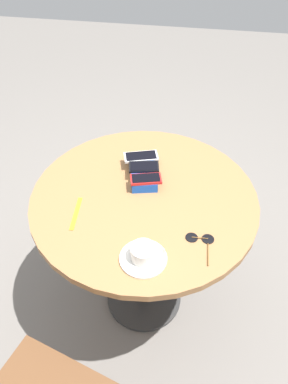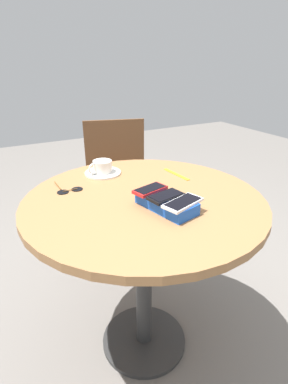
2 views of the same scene
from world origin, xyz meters
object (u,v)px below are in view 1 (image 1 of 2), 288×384
Objects in this scene: phone_box at (143,172)px; phone_white at (141,156)px; coffee_cup at (144,253)px; saucer at (143,258)px; lanyard_strap at (76,213)px; round_table at (144,218)px; phone_black at (144,167)px; phone_red at (145,179)px; sunglasses at (201,240)px.

phone_box is 1.50× the size of phone_white.
phone_box is 0.43m from coffee_cup.
lanyard_strap is at bearing -120.15° from saucer.
lanyard_strap reaches higher than round_table.
round_table is at bearing -170.54° from coffee_cup.
phone_red is (0.07, 0.02, 0.00)m from phone_black.
sunglasses is (0.24, 0.24, -0.05)m from phone_red.
phone_white is 1.13× the size of sunglasses.
lanyard_strap is at bearing -119.79° from coffee_cup.
phone_red reaches higher than phone_box.
round_table is 0.34m from saucer.
round_table is at bearing 6.08° from phone_red.
phone_red reaches higher than sunglasses.
phone_white is at bearing -162.59° from phone_box.
coffee_cup is at bearing 60.21° from lanyard_strap.
coffee_cup reaches higher than lanyard_strap.
coffee_cup reaches higher than phone_red.
round_table is at bearing 13.25° from phone_white.
phone_box is 1.69× the size of sunglasses.
phone_red is 1.17× the size of coffee_cup.
saucer is at bearing -58.77° from sunglasses.
saucer is (0.31, 0.05, 0.13)m from round_table.
sunglasses is (0.31, 0.26, -0.05)m from phone_black.
coffee_cup is (0.43, 0.07, 0.01)m from phone_box.
round_table is 0.20m from phone_box.
round_table is 3.88× the size of phone_box.
saucer is 0.22m from sunglasses.
phone_white reaches higher than saucer.
lanyard_strap is (0.19, -0.23, -0.05)m from phone_red.
round_table is 0.22m from phone_black.
phone_black reaches higher than phone_box.
saucer is 1.41× the size of coffee_cup.
phone_black is at bearing -170.89° from saucer.
phone_white is (-0.19, -0.04, 0.18)m from round_table.
phone_white is 0.96× the size of saucer.
coffee_cup is 0.69× the size of lanyard_strap.
phone_white is at bearing -143.63° from sunglasses.
phone_box is 1.74× the size of phone_black.
saucer is at bearing 10.58° from phone_white.
round_table is 5.58× the size of saucer.
phone_box is 0.08m from phone_red.
sunglasses is (-0.11, 0.19, -0.03)m from coffee_cup.
saucer is (0.50, 0.09, -0.04)m from phone_white.
lanyard_strap is at bearing -96.37° from sunglasses.
lanyard_strap is at bearing -39.75° from phone_box.
coffee_cup reaches higher than sunglasses.
phone_box is at bearing -140.39° from sunglasses.
saucer is (0.35, 0.05, -0.04)m from phone_red.
coffee_cup is 0.22m from sunglasses.
phone_black is at bearing -140.70° from sunglasses.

